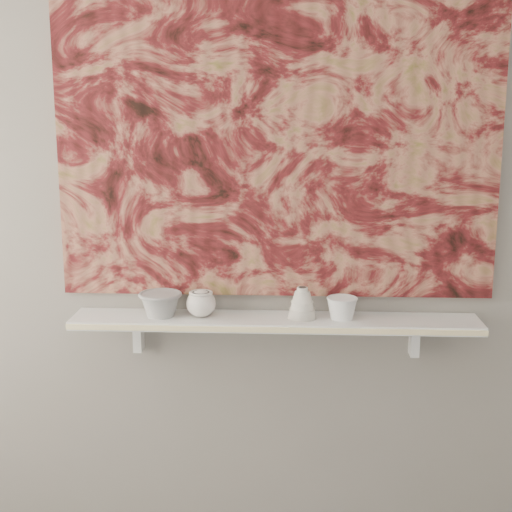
# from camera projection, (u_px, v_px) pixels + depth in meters

# --- Properties ---
(wall_back) EXTENTS (3.60, 0.00, 3.60)m
(wall_back) POSITION_uv_depth(u_px,v_px,m) (276.00, 193.00, 2.45)
(wall_back) COLOR gray
(wall_back) RESTS_ON floor
(shelf) EXTENTS (1.40, 0.18, 0.03)m
(shelf) POSITION_uv_depth(u_px,v_px,m) (275.00, 322.00, 2.45)
(shelf) COLOR silver
(shelf) RESTS_ON wall_back
(shelf_stripe) EXTENTS (1.40, 0.01, 0.02)m
(shelf_stripe) POSITION_uv_depth(u_px,v_px,m) (274.00, 330.00, 2.36)
(shelf_stripe) COLOR beige
(shelf_stripe) RESTS_ON shelf
(bracket_left) EXTENTS (0.03, 0.06, 0.12)m
(bracket_left) POSITION_uv_depth(u_px,v_px,m) (139.00, 334.00, 2.55)
(bracket_left) COLOR silver
(bracket_left) RESTS_ON wall_back
(bracket_right) EXTENTS (0.03, 0.06, 0.12)m
(bracket_right) POSITION_uv_depth(u_px,v_px,m) (414.00, 339.00, 2.50)
(bracket_right) COLOR silver
(bracket_right) RESTS_ON wall_back
(painting) EXTENTS (1.50, 0.02, 1.10)m
(painting) POSITION_uv_depth(u_px,v_px,m) (276.00, 137.00, 2.40)
(painting) COLOR maroon
(painting) RESTS_ON wall_back
(house_motif) EXTENTS (0.09, 0.00, 0.08)m
(house_motif) POSITION_uv_depth(u_px,v_px,m) (407.00, 229.00, 2.43)
(house_motif) COLOR black
(house_motif) RESTS_ON painting
(bowl_grey) EXTENTS (0.20, 0.20, 0.09)m
(bowl_grey) POSITION_uv_depth(u_px,v_px,m) (160.00, 304.00, 2.46)
(bowl_grey) COLOR #959593
(bowl_grey) RESTS_ON shelf
(cup_cream) EXTENTS (0.11, 0.11, 0.09)m
(cup_cream) POSITION_uv_depth(u_px,v_px,m) (201.00, 304.00, 2.45)
(cup_cream) COLOR silver
(cup_cream) RESTS_ON shelf
(bell_vessel) EXTENTS (0.12, 0.12, 0.11)m
(bell_vessel) POSITION_uv_depth(u_px,v_px,m) (302.00, 303.00, 2.43)
(bell_vessel) COLOR silver
(bell_vessel) RESTS_ON shelf
(bowl_white) EXTENTS (0.13, 0.13, 0.08)m
(bowl_white) POSITION_uv_depth(u_px,v_px,m) (342.00, 308.00, 2.43)
(bowl_white) COLOR white
(bowl_white) RESTS_ON shelf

